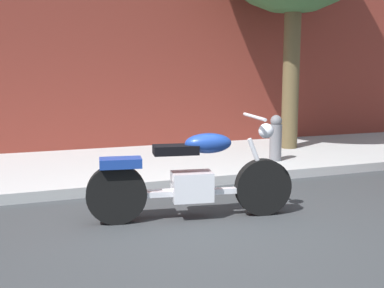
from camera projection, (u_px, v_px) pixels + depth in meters
ground_plane at (194, 229)px, 4.88m from camera, size 60.00×60.00×0.00m
sidewalk at (125, 166)px, 7.80m from camera, size 23.36×3.08×0.14m
motorcycle at (192, 178)px, 5.16m from camera, size 2.27×0.77×1.14m
fire_hydrant at (276, 142)px, 7.85m from camera, size 0.20×0.20×0.91m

